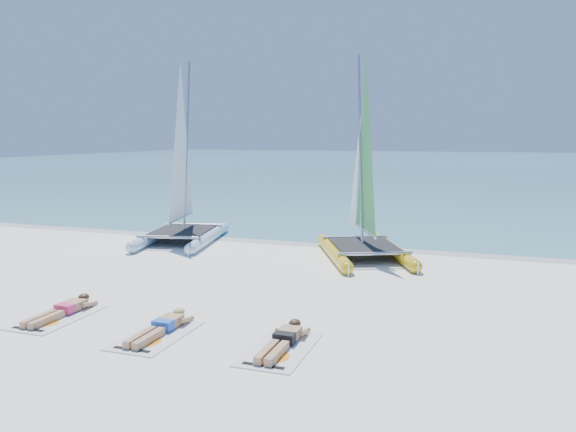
{
  "coord_description": "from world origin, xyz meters",
  "views": [
    {
      "loc": [
        5.28,
        -12.3,
        3.57
      ],
      "look_at": [
        0.61,
        1.2,
        1.52
      ],
      "focal_mm": 35.0,
      "sensor_mm": 36.0,
      "label": 1
    }
  ],
  "objects_px": {
    "sunbather_a": "(63,309)",
    "towel_b": "(156,335)",
    "sunbather_b": "(162,326)",
    "sunbather_c": "(283,339)",
    "catamaran_yellow": "(362,190)",
    "towel_c": "(280,349)",
    "catamaran_blue": "(182,186)",
    "towel_a": "(57,317)"
  },
  "relations": [
    {
      "from": "sunbather_a",
      "to": "towel_b",
      "type": "relative_size",
      "value": 0.93
    },
    {
      "from": "sunbather_b",
      "to": "sunbather_c",
      "type": "distance_m",
      "value": 2.33
    },
    {
      "from": "catamaran_yellow",
      "to": "towel_c",
      "type": "xyz_separation_m",
      "value": [
        0.3,
        -8.03,
        -1.94
      ]
    },
    {
      "from": "catamaran_blue",
      "to": "towel_b",
      "type": "xyz_separation_m",
      "value": [
        4.12,
        -8.23,
        -1.88
      ]
    },
    {
      "from": "catamaran_blue",
      "to": "towel_b",
      "type": "bearing_deg",
      "value": -74.88
    },
    {
      "from": "towel_b",
      "to": "sunbather_c",
      "type": "relative_size",
      "value": 1.07
    },
    {
      "from": "towel_c",
      "to": "sunbather_b",
      "type": "bearing_deg",
      "value": 177.7
    },
    {
      "from": "catamaran_yellow",
      "to": "sunbather_b",
      "type": "xyz_separation_m",
      "value": [
        -2.03,
        -7.94,
        -1.83
      ]
    },
    {
      "from": "catamaran_yellow",
      "to": "towel_a",
      "type": "height_order",
      "value": "catamaran_yellow"
    },
    {
      "from": "towel_b",
      "to": "towel_c",
      "type": "xyz_separation_m",
      "value": [
        2.33,
        0.1,
        0.0
      ]
    },
    {
      "from": "catamaran_yellow",
      "to": "towel_b",
      "type": "xyz_separation_m",
      "value": [
        -2.03,
        -8.13,
        -1.94
      ]
    },
    {
      "from": "catamaran_blue",
      "to": "sunbather_c",
      "type": "bearing_deg",
      "value": -62.39
    },
    {
      "from": "sunbather_c",
      "to": "sunbather_a",
      "type": "bearing_deg",
      "value": 178.48
    },
    {
      "from": "towel_a",
      "to": "catamaran_blue",
      "type": "bearing_deg",
      "value": 102.11
    },
    {
      "from": "towel_a",
      "to": "towel_c",
      "type": "xyz_separation_m",
      "value": [
        4.73,
        -0.13,
        0.0
      ]
    },
    {
      "from": "sunbather_a",
      "to": "sunbather_b",
      "type": "xyz_separation_m",
      "value": [
        2.4,
        -0.22,
        0.0
      ]
    },
    {
      "from": "catamaran_yellow",
      "to": "sunbather_c",
      "type": "bearing_deg",
      "value": -112.31
    },
    {
      "from": "towel_b",
      "to": "towel_c",
      "type": "bearing_deg",
      "value": 2.42
    },
    {
      "from": "towel_c",
      "to": "towel_b",
      "type": "bearing_deg",
      "value": -177.58
    },
    {
      "from": "catamaran_yellow",
      "to": "towel_b",
      "type": "relative_size",
      "value": 3.35
    },
    {
      "from": "sunbather_b",
      "to": "sunbather_c",
      "type": "bearing_deg",
      "value": 2.42
    },
    {
      "from": "sunbather_a",
      "to": "sunbather_c",
      "type": "distance_m",
      "value": 4.73
    },
    {
      "from": "towel_a",
      "to": "towel_c",
      "type": "height_order",
      "value": "same"
    },
    {
      "from": "catamaran_yellow",
      "to": "towel_b",
      "type": "height_order",
      "value": "catamaran_yellow"
    },
    {
      "from": "sunbather_c",
      "to": "towel_a",
      "type": "bearing_deg",
      "value": -179.19
    },
    {
      "from": "towel_a",
      "to": "catamaran_yellow",
      "type": "bearing_deg",
      "value": 60.73
    },
    {
      "from": "towel_a",
      "to": "sunbather_c",
      "type": "bearing_deg",
      "value": 0.81
    },
    {
      "from": "catamaran_blue",
      "to": "towel_b",
      "type": "distance_m",
      "value": 9.39
    },
    {
      "from": "sunbather_b",
      "to": "towel_c",
      "type": "relative_size",
      "value": 0.93
    },
    {
      "from": "towel_c",
      "to": "towel_a",
      "type": "bearing_deg",
      "value": 178.48
    },
    {
      "from": "towel_b",
      "to": "sunbather_b",
      "type": "height_order",
      "value": "sunbather_b"
    },
    {
      "from": "catamaran_blue",
      "to": "catamaran_yellow",
      "type": "distance_m",
      "value": 6.15
    },
    {
      "from": "sunbather_a",
      "to": "sunbather_c",
      "type": "height_order",
      "value": "same"
    },
    {
      "from": "towel_b",
      "to": "towel_c",
      "type": "distance_m",
      "value": 2.33
    },
    {
      "from": "towel_a",
      "to": "sunbather_b",
      "type": "distance_m",
      "value": 2.4
    },
    {
      "from": "sunbather_c",
      "to": "towel_c",
      "type": "bearing_deg",
      "value": -90.0
    },
    {
      "from": "towel_b",
      "to": "catamaran_yellow",
      "type": "bearing_deg",
      "value": 75.98
    },
    {
      "from": "catamaran_yellow",
      "to": "towel_c",
      "type": "relative_size",
      "value": 3.35
    },
    {
      "from": "catamaran_yellow",
      "to": "sunbather_a",
      "type": "bearing_deg",
      "value": -144.36
    },
    {
      "from": "towel_b",
      "to": "sunbather_c",
      "type": "bearing_deg",
      "value": 7.11
    },
    {
      "from": "catamaran_blue",
      "to": "sunbather_a",
      "type": "xyz_separation_m",
      "value": [
        1.72,
        -7.81,
        -1.77
      ]
    },
    {
      "from": "towel_c",
      "to": "catamaran_blue",
      "type": "bearing_deg",
      "value": 128.42
    }
  ]
}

